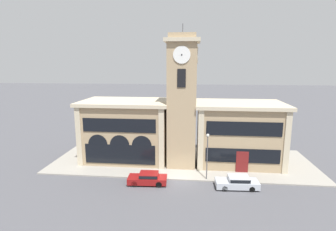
% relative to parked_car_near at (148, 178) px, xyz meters
% --- Properties ---
extents(ground_plane, '(300.00, 300.00, 0.00)m').
position_rel_parked_car_near_xyz_m(ground_plane, '(3.49, 1.22, -0.71)').
color(ground_plane, '#4C4C51').
extents(sidewalk_kerb, '(35.35, 12.31, 0.15)m').
position_rel_parked_car_near_xyz_m(sidewalk_kerb, '(3.49, 7.38, -0.63)').
color(sidewalk_kerb, gray).
rests_on(sidewalk_kerb, ground_plane).
extents(clock_tower, '(4.33, 4.33, 18.26)m').
position_rel_parked_car_near_xyz_m(clock_tower, '(3.50, 6.00, 7.89)').
color(clock_tower, tan).
rests_on(clock_tower, ground_plane).
extents(town_hall_left_wing, '(12.26, 8.03, 8.45)m').
position_rel_parked_car_near_xyz_m(town_hall_left_wing, '(-4.40, 7.83, 3.55)').
color(town_hall_left_wing, tan).
rests_on(town_hall_left_wing, ground_plane).
extents(town_hall_right_wing, '(11.73, 8.03, 8.37)m').
position_rel_parked_car_near_xyz_m(town_hall_right_wing, '(11.12, 7.83, 3.51)').
color(town_hall_right_wing, tan).
rests_on(town_hall_right_wing, ground_plane).
extents(parked_car_near, '(4.47, 2.05, 1.34)m').
position_rel_parked_car_near_xyz_m(parked_car_near, '(0.00, 0.00, 0.00)').
color(parked_car_near, maroon).
rests_on(parked_car_near, ground_plane).
extents(parked_car_mid, '(4.72, 2.11, 1.36)m').
position_rel_parked_car_near_xyz_m(parked_car_mid, '(9.95, 0.00, 0.00)').
color(parked_car_mid, '#B2B7C1').
rests_on(parked_car_mid, ground_plane).
extents(street_lamp, '(0.36, 0.36, 5.48)m').
position_rel_parked_car_near_xyz_m(street_lamp, '(6.67, 1.68, 3.06)').
color(street_lamp, '#4C4C51').
rests_on(street_lamp, sidewalk_kerb).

